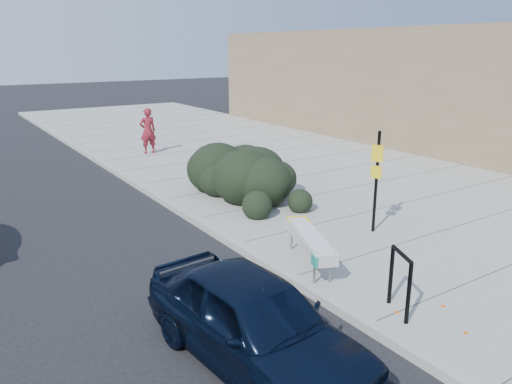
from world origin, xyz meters
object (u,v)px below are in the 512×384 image
at_px(bench, 309,240).
at_px(sign_post, 376,175).
at_px(bike_rack, 400,277).
at_px(pedestrian, 148,131).
at_px(sedan_navy, 255,321).

relative_size(bench, sign_post, 0.91).
relative_size(bike_rack, pedestrian, 0.58).
bearing_deg(pedestrian, sign_post, 96.49).
distance_m(sign_post, pedestrian, 11.58).
distance_m(bench, bike_rack, 2.28).
distance_m(sign_post, sedan_navy, 5.71).
relative_size(bench, sedan_navy, 0.55).
bearing_deg(bike_rack, sedan_navy, -162.71).
bearing_deg(sedan_navy, bench, 31.94).
distance_m(bench, sedan_navy, 3.24).
distance_m(bench, sign_post, 2.66).
xyz_separation_m(bike_rack, sign_post, (2.45, 2.89, 0.72)).
height_order(bike_rack, sign_post, sign_post).
distance_m(bike_rack, sedan_navy, 2.61).
relative_size(bench, bike_rack, 2.04).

